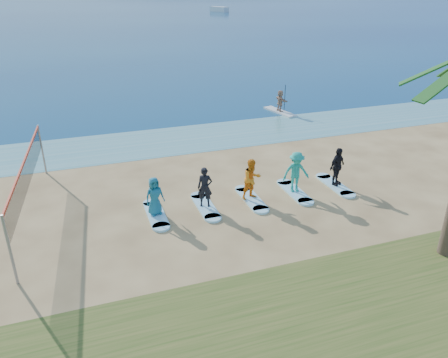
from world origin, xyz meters
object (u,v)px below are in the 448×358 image
object	(u,v)px
paddleboard	(280,112)
surfboard_2	(251,199)
student_3	(296,172)
surfboard_0	(156,214)
student_1	(205,187)
volleyball_net	(27,174)
student_2	(252,179)
student_4	(337,167)
paddleboarder	(280,101)
boat_offshore_b	(219,12)
surfboard_3	(295,192)
student_0	(155,196)
surfboard_1	(205,206)
surfboard_4	(335,185)

from	to	relation	value
paddleboard	surfboard_2	size ratio (longest dim) A/B	1.36
paddleboard	student_3	size ratio (longest dim) A/B	1.60
surfboard_0	student_1	distance (m)	2.30
volleyball_net	student_2	bearing A→B (deg)	-10.05
student_4	student_2	bearing A→B (deg)	155.86
student_2	surfboard_2	bearing A→B (deg)	76.86
paddleboarder	boat_offshore_b	size ratio (longest dim) A/B	0.25
student_2	surfboard_3	world-z (taller)	student_2
student_4	student_0	bearing A→B (deg)	155.86
surfboard_3	student_3	bearing A→B (deg)	-90.00
student_3	student_0	bearing A→B (deg)	-173.43
paddleboard	surfboard_3	xyz separation A→B (m)	(-5.09, -12.05, -0.01)
paddleboarder	student_3	world-z (taller)	student_3
student_0	surfboard_1	xyz separation A→B (m)	(2.12, 0.00, -0.85)
surfboard_0	student_4	size ratio (longest dim) A/B	1.22
volleyball_net	boat_offshore_b	xyz separation A→B (m)	(45.91, 112.24, -1.90)
surfboard_1	surfboard_3	size ratio (longest dim) A/B	1.00
volleyball_net	surfboard_2	bearing A→B (deg)	-10.05
surfboard_0	boat_offshore_b	bearing A→B (deg)	70.09
student_1	student_2	distance (m)	2.12
volleyball_net	student_1	xyz separation A→B (m)	(6.80, -1.58, -0.96)
surfboard_3	student_3	world-z (taller)	student_3
volleyball_net	student_3	size ratio (longest dim) A/B	4.84
surfboard_0	surfboard_2	size ratio (longest dim) A/B	1.00
volleyball_net	paddleboarder	size ratio (longest dim) A/B	6.01
surfboard_0	surfboard_1	size ratio (longest dim) A/B	1.00
paddleboard	student_3	bearing A→B (deg)	-125.43
boat_offshore_b	student_4	distance (m)	118.45
surfboard_1	paddleboarder	bearing A→B (deg)	52.25
surfboard_4	student_3	bearing A→B (deg)	-180.00
paddleboard	surfboard_1	xyz separation A→B (m)	(-9.33, -12.05, -0.01)
student_3	student_4	bearing A→B (deg)	6.57
volleyball_net	surfboard_3	size ratio (longest dim) A/B	4.12
surfboard_0	student_0	xyz separation A→B (m)	(0.00, -0.00, 0.85)
paddleboarder	student_3	xyz separation A→B (m)	(-5.09, -12.05, 0.15)
paddleboard	boat_offshore_b	world-z (taller)	boat_offshore_b
student_0	volleyball_net	bearing A→B (deg)	147.24
boat_offshore_b	surfboard_1	bearing A→B (deg)	-133.89
paddleboard	surfboard_2	distance (m)	14.04
paddleboarder	surfboard_0	distance (m)	16.64
paddleboarder	surfboard_3	distance (m)	13.11
boat_offshore_b	student_3	xyz separation A→B (m)	(-34.87, -113.82, 1.03)
volleyball_net	paddleboarder	world-z (taller)	volleyball_net
volleyball_net	surfboard_0	size ratio (longest dim) A/B	4.12
student_1	student_3	world-z (taller)	student_3
surfboard_1	surfboard_4	world-z (taller)	same
paddleboarder	volleyball_net	bearing A→B (deg)	118.10
paddleboarder	student_0	world-z (taller)	student_0
paddleboarder	surfboard_3	size ratio (longest dim) A/B	0.69
paddleboarder	surfboard_0	xyz separation A→B (m)	(-11.45, -12.05, -0.83)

